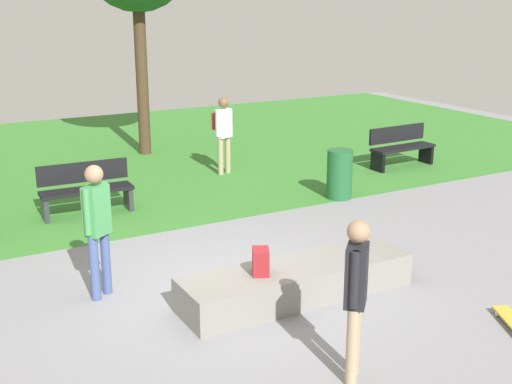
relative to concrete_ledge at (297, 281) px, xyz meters
The scene contains 10 objects.
ground_plane 0.97m from the concrete_ledge, 134.69° to the left, with size 28.00×28.00×0.00m, color gray.
grass_lawn 8.94m from the concrete_ledge, 94.25° to the left, with size 26.60×11.51×0.01m, color #387A2D.
concrete_ledge is the anchor object (origin of this frame).
backpack_on_ledge 0.65m from the concrete_ledge, behind, with size 0.28×0.20×0.32m, color maroon.
skater_performing_trick 2.10m from the concrete_ledge, 105.89° to the right, with size 0.37×0.37×1.69m.
skater_watching 2.64m from the concrete_ledge, 150.15° to the left, with size 0.38×0.34×1.74m.
park_bench_by_oak 7.43m from the concrete_ledge, 39.12° to the left, with size 1.62×0.54×0.91m.
park_bench_far_left 4.94m from the concrete_ledge, 106.59° to the left, with size 1.62×0.54×0.91m.
trash_bin 4.55m from the concrete_ledge, 47.32° to the left, with size 0.49×0.49×0.94m, color #1E592D.
pedestrian_with_backpack 6.43m from the concrete_ledge, 72.05° to the left, with size 0.41×0.41×1.67m.
Camera 1 is at (-3.61, -7.27, 3.71)m, focal length 46.78 mm.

